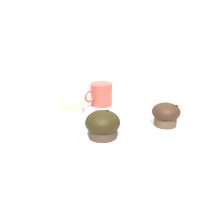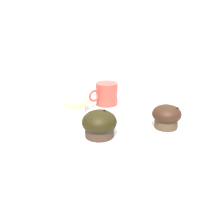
{
  "view_description": "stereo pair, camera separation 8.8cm",
  "coord_description": "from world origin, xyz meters",
  "views": [
    {
      "loc": [
        -0.14,
        -0.86,
        1.32
      ],
      "look_at": [
        -0.17,
        -0.05,
        1.0
      ],
      "focal_mm": 42.0,
      "sensor_mm": 36.0,
      "label": 1
    },
    {
      "loc": [
        -0.05,
        -0.86,
        1.32
      ],
      "look_at": [
        -0.17,
        -0.05,
        1.0
      ],
      "focal_mm": 42.0,
      "sensor_mm": 36.0,
      "label": 2
    }
  ],
  "objects": [
    {
      "name": "muffin_front_center",
      "position": [
        -0.33,
        0.05,
        1.0
      ],
      "size": [
        0.1,
        0.1,
        0.09
      ],
      "color": "white",
      "rests_on": "display_counter"
    },
    {
      "name": "muffin_back_left",
      "position": [
        0.01,
        -0.05,
        1.0
      ],
      "size": [
        0.1,
        0.1,
        0.08
      ],
      "color": "#423121",
      "rests_on": "display_counter"
    },
    {
      "name": "coffee_cup",
      "position": [
        -0.23,
        0.15,
        1.01
      ],
      "size": [
        0.11,
        0.11,
        0.09
      ],
      "color": "#99382D",
      "rests_on": "display_counter"
    },
    {
      "name": "wall_back",
      "position": [
        0.0,
        0.6,
        0.9
      ],
      "size": [
        3.2,
        0.1,
        1.8
      ],
      "primitive_type": "cube",
      "color": "#A8B2B7",
      "rests_on": "ground"
    },
    {
      "name": "muffin_back_right",
      "position": [
        -0.2,
        -0.14,
        1.0
      ],
      "size": [
        0.11,
        0.11,
        0.09
      ],
      "color": "#37271D",
      "rests_on": "display_counter"
    }
  ]
}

